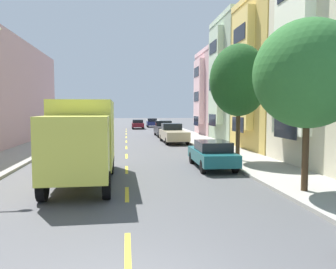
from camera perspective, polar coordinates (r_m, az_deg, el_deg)
ground_plane at (r=35.33m, az=-7.06°, el=-0.72°), size 160.00×160.00×0.00m
sidewalk_left at (r=34.08m, az=-19.08°, el=-1.00°), size 3.20×120.00×0.14m
sidewalk_right at (r=34.08m, az=4.97°, el=-0.77°), size 3.20×120.00×0.14m
lane_centerline_dashes at (r=29.85m, az=-7.05°, el=-1.64°), size 0.14×47.20×0.01m
townhouse_third_mustard at (r=27.89m, az=23.64°, el=8.83°), size 11.63×7.22×11.32m
townhouse_fourth_sage at (r=34.33m, az=16.70°, el=8.49°), size 10.88×7.22×11.77m
townhouse_fifth_rose at (r=41.37m, az=13.26°, el=6.49°), size 12.06×7.22×9.87m
street_tree_nearest at (r=13.11m, az=22.52°, el=9.38°), size 3.83×3.83×6.12m
street_tree_second at (r=19.91m, az=11.85°, el=8.92°), size 3.33×3.33×6.65m
delivery_box_truck at (r=14.93m, az=-13.98°, el=-0.22°), size 2.51×7.72×3.46m
parked_sedan_teal at (r=17.89m, az=7.45°, el=-3.25°), size 1.88×4.53×1.43m
parked_hatchback_sky at (r=38.59m, az=-13.75°, el=0.74°), size 1.78×4.02×1.50m
parked_hatchback_forest at (r=50.26m, az=-11.92°, el=1.58°), size 1.74×4.00×1.50m
parked_pickup_champagne at (r=30.97m, az=0.89°, el=0.13°), size 2.16×5.36×1.73m
parked_pickup_charcoal at (r=38.33m, az=-0.61°, el=0.94°), size 2.08×5.33×1.73m
parked_wagon_silver at (r=58.44m, az=-11.48°, el=2.01°), size 1.83×4.70×1.50m
parked_hatchback_navy at (r=57.71m, az=-2.72°, el=2.01°), size 1.80×4.02×1.50m
moving_burgundy_sedan at (r=52.98m, az=-5.14°, el=1.78°), size 1.80×4.50×1.43m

